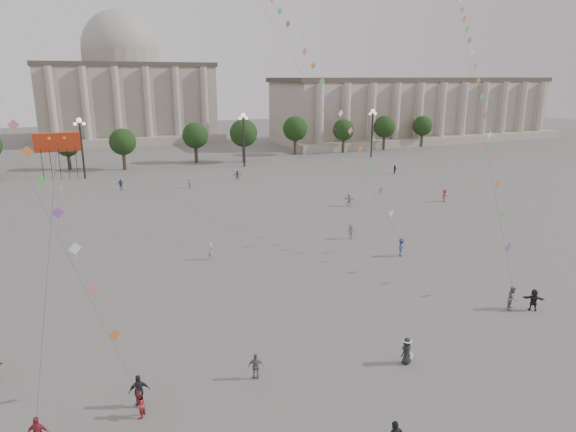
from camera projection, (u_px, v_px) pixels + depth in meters
name	position (u px, v px, depth m)	size (l,w,h in m)	color
ground	(376.00, 339.00, 35.54)	(360.00, 360.00, 0.00)	#595754
hall_east	(416.00, 110.00, 145.53)	(84.00, 26.22, 17.20)	gray
hall_central	(124.00, 88.00, 145.61)	(48.30, 34.30, 35.50)	gray
tree_row	(160.00, 139.00, 102.82)	(137.12, 5.12, 8.00)	#34271A
lamp_post_mid_west	(81.00, 137.00, 89.36)	(2.00, 0.90, 10.65)	#262628
lamp_post_mid_east	(244.00, 130.00, 101.16)	(2.00, 0.90, 10.65)	#262628
lamp_post_far_east	(372.00, 124.00, 112.96)	(2.00, 0.90, 10.65)	#262628
person_crowd_0	(121.00, 184.00, 81.69)	(1.05, 0.44, 1.80)	navy
person_crowd_3	(534.00, 300.00, 39.63)	(1.61, 0.51, 1.74)	black
person_crowd_4	(189.00, 184.00, 83.02)	(1.45, 0.46, 1.56)	#AFB0AB
person_crowd_6	(351.00, 232.00, 57.06)	(1.12, 0.65, 1.74)	slate
person_crowd_7	(349.00, 200.00, 71.54)	(1.71, 0.54, 1.84)	beige
person_crowd_8	(445.00, 196.00, 74.10)	(1.17, 0.67, 1.81)	#96293D
person_crowd_9	(395.00, 169.00, 95.52)	(1.45, 0.46, 1.57)	black
person_crowd_10	(61.00, 190.00, 78.02)	(0.57, 0.38, 1.57)	#B3B2AE
person_crowd_12	(237.00, 175.00, 89.90)	(1.51, 0.48, 1.63)	slate
person_crowd_13	(211.00, 251.00, 50.67)	(0.64, 0.42, 1.75)	#B5B5B1
tourist_1	(139.00, 391.00, 28.01)	(1.12, 0.47, 1.91)	#232328
tourist_3	(256.00, 366.00, 30.65)	(0.96, 0.40, 1.64)	slate
kite_flyer_0	(139.00, 405.00, 27.15)	(0.74, 0.58, 1.52)	maroon
kite_flyer_1	(401.00, 247.00, 51.61)	(1.20, 0.69, 1.86)	navy
kite_flyer_2	(513.00, 298.00, 39.83)	(0.91, 0.71, 1.86)	slate
hat_person	(407.00, 350.00, 32.26)	(0.98, 0.79, 1.74)	black
dragon_kite	(58.00, 158.00, 25.95)	(2.29, 2.34, 13.69)	red
kite_train_east	(469.00, 46.00, 64.37)	(32.70, 47.96, 69.91)	#3F3F3F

